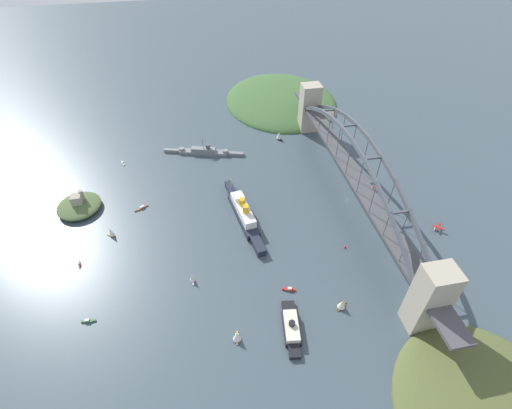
# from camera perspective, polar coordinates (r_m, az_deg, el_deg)

# --- Properties ---
(ground_plane) EXTENTS (1400.00, 1400.00, 0.00)m
(ground_plane) POSITION_cam_1_polar(r_m,az_deg,el_deg) (331.90, 13.76, 0.76)
(ground_plane) COLOR #3D4C56
(harbor_arch_bridge) EXTENTS (302.05, 19.29, 61.83)m
(harbor_arch_bridge) POSITION_cam_1_polar(r_m,az_deg,el_deg) (315.04, 14.56, 4.50)
(harbor_arch_bridge) COLOR #ADA38E
(harbor_arch_bridge) RESTS_ON ground
(headland_east_shore) EXTENTS (155.51, 132.79, 24.07)m
(headland_east_shore) POSITION_cam_1_polar(r_m,az_deg,el_deg) (474.75, 4.08, 15.34)
(headland_east_shore) COLOR #3D6033
(headland_east_shore) RESTS_ON ground
(ocean_liner) EXTENTS (87.89, 19.79, 18.55)m
(ocean_liner) POSITION_cam_1_polar(r_m,az_deg,el_deg) (301.84, -1.94, -1.28)
(ocean_liner) COLOR #1E2333
(ocean_liner) RESTS_ON ground
(naval_cruiser) EXTENTS (25.68, 77.96, 16.54)m
(naval_cruiser) POSITION_cam_1_polar(r_m,az_deg,el_deg) (379.33, -7.89, 8.02)
(naval_cruiser) COLOR slate
(naval_cruiser) RESTS_ON ground
(harbor_ferry_steamer) EXTENTS (38.70, 13.11, 8.58)m
(harbor_ferry_steamer) POSITION_cam_1_polar(r_m,az_deg,el_deg) (242.93, 5.40, -18.08)
(harbor_ferry_steamer) COLOR black
(harbor_ferry_steamer) RESTS_ON ground
(fort_island_mid_harbor) EXTENTS (36.30, 35.39, 15.21)m
(fort_island_mid_harbor) POSITION_cam_1_polar(r_m,az_deg,el_deg) (343.96, -25.34, -0.12)
(fort_island_mid_harbor) COLOR #4C6038
(fort_island_mid_harbor) RESTS_ON ground
(seaplane_taxiing_near_bridge) EXTENTS (8.52, 8.57, 4.79)m
(seaplane_taxiing_near_bridge) POSITION_cam_1_polar(r_m,az_deg,el_deg) (327.66, 25.97, -3.21)
(seaplane_taxiing_near_bridge) COLOR #B7B7B2
(seaplane_taxiing_near_bridge) RESTS_ON ground
(seaplane_second_in_formation) EXTENTS (8.97, 9.18, 4.65)m
(seaplane_second_in_formation) POSITION_cam_1_polar(r_m,az_deg,el_deg) (344.89, 17.15, 2.19)
(seaplane_second_in_formation) COLOR #B7B7B2
(seaplane_second_in_formation) RESTS_ON ground
(small_boat_0) EXTENTS (2.36, 9.04, 2.21)m
(small_boat_0) POSITION_cam_1_polar(r_m,az_deg,el_deg) (268.00, -24.21, -15.86)
(small_boat_0) COLOR #2D6B3D
(small_boat_0) RESTS_ON ground
(small_boat_1) EXTENTS (8.99, 6.38, 9.93)m
(small_boat_1) POSITION_cam_1_polar(r_m,az_deg,el_deg) (397.95, 3.52, 10.46)
(small_boat_1) COLOR black
(small_boat_1) RESTS_ON ground
(small_boat_2) EXTENTS (7.75, 3.80, 2.14)m
(small_boat_2) POSITION_cam_1_polar(r_m,az_deg,el_deg) (385.18, -19.62, 5.98)
(small_boat_2) COLOR silver
(small_boat_2) RESTS_ON ground
(small_boat_3) EXTENTS (6.35, 3.69, 7.31)m
(small_boat_3) POSITION_cam_1_polar(r_m,az_deg,el_deg) (264.94, -9.71, -10.99)
(small_boat_3) COLOR silver
(small_boat_3) RESTS_ON ground
(small_boat_4) EXTENTS (9.11, 5.69, 8.65)m
(small_boat_4) POSITION_cam_1_polar(r_m,az_deg,el_deg) (237.75, -2.94, -19.40)
(small_boat_4) COLOR gold
(small_boat_4) RESTS_ON ground
(small_boat_5) EXTENTS (7.26, 8.27, 8.26)m
(small_boat_5) POSITION_cam_1_polar(r_m,az_deg,el_deg) (255.05, 12.92, -14.60)
(small_boat_5) COLOR brown
(small_boat_5) RESTS_ON ground
(small_boat_6) EXTENTS (7.14, 11.36, 2.09)m
(small_boat_6) POSITION_cam_1_polar(r_m,az_deg,el_deg) (327.72, -17.04, -0.48)
(small_boat_6) COLOR brown
(small_boat_6) RESTS_ON ground
(small_boat_7) EXTENTS (4.10, 8.94, 2.46)m
(small_boat_7) POSITION_cam_1_polar(r_m,az_deg,el_deg) (260.04, 5.05, -12.73)
(small_boat_7) COLOR #B2231E
(small_boat_7) RESTS_ON ground
(small_boat_8) EXTENTS (7.23, 2.19, 2.14)m
(small_boat_8) POSITION_cam_1_polar(r_m,az_deg,el_deg) (300.73, -25.32, -8.15)
(small_boat_8) COLOR #B2231E
(small_boat_8) RESTS_ON ground
(small_boat_9) EXTENTS (5.28, 6.81, 8.55)m
(small_boat_9) POSITION_cam_1_polar(r_m,az_deg,el_deg) (309.60, -21.21, -3.95)
(small_boat_9) COLOR gold
(small_boat_9) RESTS_ON ground
(channel_marker_buoy) EXTENTS (2.20, 2.20, 2.75)m
(channel_marker_buoy) POSITION_cam_1_polar(r_m,az_deg,el_deg) (290.23, 13.41, -6.28)
(channel_marker_buoy) COLOR red
(channel_marker_buoy) RESTS_ON ground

